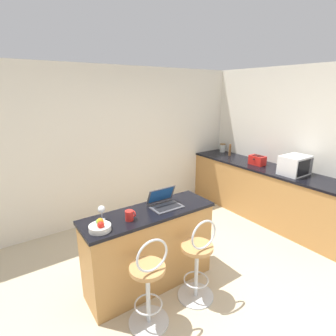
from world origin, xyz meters
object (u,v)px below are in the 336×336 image
(bar_stool_far, at_px, (198,262))
(mug_red, at_px, (130,215))
(mug_blue, at_px, (254,158))
(bar_stool_near, at_px, (149,285))
(pepper_mill, at_px, (230,150))
(laptop, at_px, (164,202))
(wine_glass_tall, at_px, (102,210))
(microwave, at_px, (295,165))
(toaster, at_px, (257,160))
(storage_jar, at_px, (223,148))
(fruit_bowl, at_px, (100,227))

(bar_stool_far, xyz_separation_m, mug_red, (-0.57, 0.43, 0.53))
(mug_blue, bearing_deg, bar_stool_near, -157.81)
(mug_red, bearing_deg, pepper_mill, 24.56)
(laptop, distance_m, wine_glass_tall, 0.72)
(bar_stool_near, bearing_deg, laptop, 44.43)
(microwave, height_order, mug_red, microwave)
(mug_red, bearing_deg, toaster, 11.85)
(mug_blue, bearing_deg, laptop, -163.76)
(laptop, xyz_separation_m, pepper_mill, (2.42, 1.24, 0.06))
(mug_red, distance_m, wine_glass_tall, 0.29)
(toaster, bearing_deg, laptop, -167.72)
(toaster, xyz_separation_m, pepper_mill, (0.10, 0.74, 0.04))
(pepper_mill, bearing_deg, wine_glass_tall, -159.58)
(bar_stool_near, bearing_deg, bar_stool_far, 0.00)
(microwave, bearing_deg, storage_jar, 83.30)
(microwave, distance_m, storage_jar, 1.76)
(toaster, bearing_deg, microwave, -88.53)
(bar_stool_far, xyz_separation_m, mug_blue, (2.46, 1.25, 0.52))
(storage_jar, distance_m, mug_red, 3.45)
(fruit_bowl, height_order, pepper_mill, pepper_mill)
(storage_jar, relative_size, mug_blue, 1.71)
(laptop, relative_size, wine_glass_tall, 2.19)
(microwave, relative_size, storage_jar, 2.52)
(storage_jar, distance_m, wine_glass_tall, 3.58)
(mug_red, relative_size, mug_blue, 1.00)
(mug_blue, distance_m, pepper_mill, 0.52)
(storage_jar, bearing_deg, mug_blue, -90.07)
(bar_stool_near, distance_m, fruit_bowl, 0.72)
(bar_stool_near, distance_m, storage_jar, 3.74)
(toaster, relative_size, mug_blue, 2.53)
(mug_red, bearing_deg, laptop, 9.72)
(microwave, height_order, wine_glass_tall, microwave)
(bar_stool_near, distance_m, microwave, 2.95)
(toaster, relative_size, storage_jar, 1.48)
(mug_red, relative_size, wine_glass_tall, 0.66)
(laptop, bearing_deg, fruit_bowl, -172.43)
(laptop, xyz_separation_m, mug_blue, (2.54, 0.74, -0.01))
(wine_glass_tall, bearing_deg, fruit_bowl, -116.34)
(microwave, height_order, fruit_bowl, microwave)
(microwave, height_order, mug_blue, microwave)
(bar_stool_far, distance_m, microwave, 2.36)
(fruit_bowl, bearing_deg, mug_blue, 14.21)
(microwave, relative_size, mug_red, 4.32)
(toaster, xyz_separation_m, storage_jar, (0.22, 1.06, 0.01))
(bar_stool_far, distance_m, laptop, 0.74)
(microwave, bearing_deg, bar_stool_near, -173.39)
(toaster, distance_m, fruit_bowl, 3.19)
(toaster, bearing_deg, fruit_bowl, -168.91)
(bar_stool_near, relative_size, bar_stool_far, 1.00)
(laptop, height_order, mug_blue, laptop)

